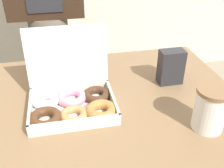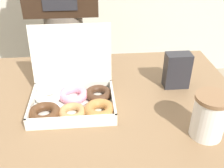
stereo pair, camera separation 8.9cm
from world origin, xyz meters
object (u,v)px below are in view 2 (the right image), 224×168
at_px(person_customer, 62,6).
at_px(donut_box, 73,97).
at_px(napkin_holder, 177,70).
at_px(coffee_cup, 209,116).

bearing_deg(person_customer, donut_box, -83.72).
distance_m(napkin_holder, person_customer, 0.78).
height_order(donut_box, napkin_holder, donut_box).
bearing_deg(coffee_cup, donut_box, 155.51).
bearing_deg(donut_box, person_customer, 96.28).
bearing_deg(person_customer, coffee_cup, -61.15).
bearing_deg(donut_box, napkin_holder, 13.74).
relative_size(coffee_cup, napkin_holder, 1.02).
bearing_deg(coffee_cup, napkin_holder, 92.09).
height_order(napkin_holder, person_customer, person_customer).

